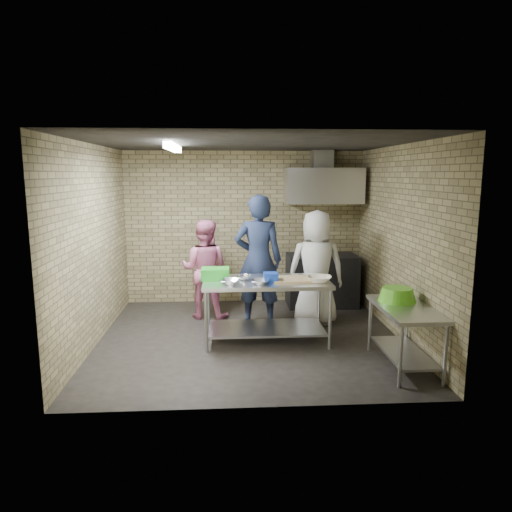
{
  "coord_description": "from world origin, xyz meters",
  "views": [
    {
      "loc": [
        -0.31,
        -6.34,
        2.3
      ],
      "look_at": [
        0.1,
        0.2,
        1.15
      ],
      "focal_mm": 32.9,
      "sensor_mm": 36.0,
      "label": 1
    }
  ],
  "objects_px": {
    "stove": "(321,280)",
    "blue_tub": "(271,277)",
    "green_basin": "(397,294)",
    "prep_table": "(266,311)",
    "bottle_green": "(346,190)",
    "side_counter": "(404,337)",
    "woman_pink": "(205,269)",
    "bottle_red": "(324,189)",
    "man_navy": "(258,260)",
    "woman_white": "(316,268)",
    "green_crate": "(215,274)"
  },
  "relations": [
    {
      "from": "green_basin",
      "to": "stove",
      "type": "bearing_deg",
      "value": 99.76
    },
    {
      "from": "bottle_green",
      "to": "woman_pink",
      "type": "distance_m",
      "value": 2.88
    },
    {
      "from": "stove",
      "to": "woman_pink",
      "type": "height_order",
      "value": "woman_pink"
    },
    {
      "from": "blue_tub",
      "to": "woman_pink",
      "type": "xyz_separation_m",
      "value": [
        -0.95,
        1.25,
        -0.13
      ]
    },
    {
      "from": "green_basin",
      "to": "woman_white",
      "type": "relative_size",
      "value": 0.26
    },
    {
      "from": "bottle_red",
      "to": "woman_white",
      "type": "relative_size",
      "value": 0.1
    },
    {
      "from": "stove",
      "to": "bottle_green",
      "type": "distance_m",
      "value": 1.65
    },
    {
      "from": "prep_table",
      "to": "green_crate",
      "type": "height_order",
      "value": "green_crate"
    },
    {
      "from": "stove",
      "to": "woman_pink",
      "type": "distance_m",
      "value": 2.14
    },
    {
      "from": "man_navy",
      "to": "bottle_red",
      "type": "bearing_deg",
      "value": -130.68
    },
    {
      "from": "blue_tub",
      "to": "bottle_green",
      "type": "relative_size",
      "value": 1.28
    },
    {
      "from": "side_counter",
      "to": "bottle_green",
      "type": "bearing_deg",
      "value": 90.0
    },
    {
      "from": "green_basin",
      "to": "bottle_green",
      "type": "bearing_deg",
      "value": 89.58
    },
    {
      "from": "prep_table",
      "to": "man_navy",
      "type": "relative_size",
      "value": 0.86
    },
    {
      "from": "green_crate",
      "to": "woman_pink",
      "type": "relative_size",
      "value": 0.24
    },
    {
      "from": "prep_table",
      "to": "blue_tub",
      "type": "height_order",
      "value": "blue_tub"
    },
    {
      "from": "blue_tub",
      "to": "bottle_red",
      "type": "height_order",
      "value": "bottle_red"
    },
    {
      "from": "stove",
      "to": "prep_table",
      "type": "bearing_deg",
      "value": -122.81
    },
    {
      "from": "blue_tub",
      "to": "woman_pink",
      "type": "relative_size",
      "value": 0.12
    },
    {
      "from": "bottle_green",
      "to": "woman_pink",
      "type": "relative_size",
      "value": 0.09
    },
    {
      "from": "woman_pink",
      "to": "woman_white",
      "type": "bearing_deg",
      "value": 178.66
    },
    {
      "from": "prep_table",
      "to": "man_navy",
      "type": "distance_m",
      "value": 0.97
    },
    {
      "from": "side_counter",
      "to": "blue_tub",
      "type": "xyz_separation_m",
      "value": [
        -1.53,
        0.9,
        0.55
      ]
    },
    {
      "from": "stove",
      "to": "man_navy",
      "type": "height_order",
      "value": "man_navy"
    },
    {
      "from": "bottle_green",
      "to": "prep_table",
      "type": "bearing_deg",
      "value": -128.42
    },
    {
      "from": "prep_table",
      "to": "side_counter",
      "type": "xyz_separation_m",
      "value": [
        1.58,
        -1.0,
        -0.06
      ]
    },
    {
      "from": "green_basin",
      "to": "woman_pink",
      "type": "relative_size",
      "value": 0.29
    },
    {
      "from": "prep_table",
      "to": "stove",
      "type": "distance_m",
      "value": 2.08
    },
    {
      "from": "woman_white",
      "to": "prep_table",
      "type": "bearing_deg",
      "value": 42.44
    },
    {
      "from": "green_basin",
      "to": "bottle_green",
      "type": "height_order",
      "value": "bottle_green"
    },
    {
      "from": "side_counter",
      "to": "green_basin",
      "type": "height_order",
      "value": "green_basin"
    },
    {
      "from": "stove",
      "to": "blue_tub",
      "type": "xyz_separation_m",
      "value": [
        -1.08,
        -1.85,
        0.48
      ]
    },
    {
      "from": "side_counter",
      "to": "green_crate",
      "type": "height_order",
      "value": "green_crate"
    },
    {
      "from": "stove",
      "to": "green_crate",
      "type": "relative_size",
      "value": 3.13
    },
    {
      "from": "side_counter",
      "to": "green_basin",
      "type": "bearing_deg",
      "value": 94.57
    },
    {
      "from": "side_counter",
      "to": "woman_pink",
      "type": "relative_size",
      "value": 0.75
    },
    {
      "from": "bottle_green",
      "to": "green_basin",
      "type": "bearing_deg",
      "value": -90.42
    },
    {
      "from": "bottle_red",
      "to": "woman_white",
      "type": "height_order",
      "value": "bottle_red"
    },
    {
      "from": "bottle_green",
      "to": "woman_white",
      "type": "distance_m",
      "value": 1.86
    },
    {
      "from": "prep_table",
      "to": "stove",
      "type": "relative_size",
      "value": 1.44
    },
    {
      "from": "woman_white",
      "to": "green_crate",
      "type": "bearing_deg",
      "value": 22.81
    },
    {
      "from": "stove",
      "to": "blue_tub",
      "type": "bearing_deg",
      "value": -120.23
    },
    {
      "from": "blue_tub",
      "to": "green_basin",
      "type": "relative_size",
      "value": 0.42
    },
    {
      "from": "blue_tub",
      "to": "green_basin",
      "type": "bearing_deg",
      "value": -23.44
    },
    {
      "from": "green_basin",
      "to": "bottle_red",
      "type": "height_order",
      "value": "bottle_red"
    },
    {
      "from": "bottle_red",
      "to": "bottle_green",
      "type": "xyz_separation_m",
      "value": [
        0.4,
        0.0,
        -0.01
      ]
    },
    {
      "from": "bottle_red",
      "to": "green_basin",
      "type": "bearing_deg",
      "value": -82.1
    },
    {
      "from": "green_basin",
      "to": "bottle_green",
      "type": "relative_size",
      "value": 3.07
    },
    {
      "from": "blue_tub",
      "to": "green_basin",
      "type": "distance_m",
      "value": 1.64
    },
    {
      "from": "green_basin",
      "to": "bottle_green",
      "type": "distance_m",
      "value": 2.98
    }
  ]
}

